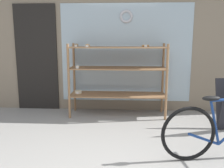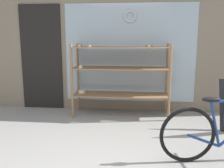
{
  "view_description": "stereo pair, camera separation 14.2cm",
  "coord_description": "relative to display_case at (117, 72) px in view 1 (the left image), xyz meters",
  "views": [
    {
      "loc": [
        0.22,
        -2.16,
        1.46
      ],
      "look_at": [
        0.03,
        1.08,
        0.85
      ],
      "focal_mm": 40.0,
      "sensor_mm": 36.0,
      "label": 1
    },
    {
      "loc": [
        0.36,
        -2.15,
        1.46
      ],
      "look_at": [
        0.03,
        1.08,
        0.85
      ],
      "focal_mm": 40.0,
      "sensor_mm": 36.0,
      "label": 2
    }
  ],
  "objects": [
    {
      "name": "storefront_facade",
      "position": [
        -0.07,
        0.4,
        0.95
      ],
      "size": [
        6.27,
        0.13,
        3.66
      ],
      "color": "gray",
      "rests_on": "ground_plane"
    },
    {
      "name": "display_case",
      "position": [
        0.0,
        0.0,
        0.0
      ],
      "size": [
        1.78,
        0.52,
        1.35
      ],
      "color": "#8E6642",
      "rests_on": "ground_plane"
    }
  ]
}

